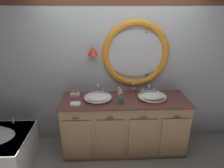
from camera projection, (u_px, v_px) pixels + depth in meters
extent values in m
plane|color=gray|center=(120.00, 157.00, 3.12)|extent=(14.00, 14.00, 0.00)
cube|color=silver|center=(119.00, 69.00, 3.20)|extent=(6.40, 0.08, 2.60)
cube|color=brown|center=(120.00, 2.00, 2.79)|extent=(6.27, 0.01, 0.09)
ellipsoid|color=silver|center=(136.00, 54.00, 3.06)|extent=(0.96, 0.02, 0.76)
torus|color=orange|center=(136.00, 54.00, 3.06)|extent=(1.06, 0.10, 1.06)
cube|color=#2866B7|center=(165.00, 57.00, 3.09)|extent=(0.05, 0.01, 0.05)
cube|color=orange|center=(147.00, 31.00, 2.93)|extent=(0.05, 0.01, 0.05)
cube|color=green|center=(110.00, 41.00, 2.96)|extent=(0.05, 0.01, 0.05)
cube|color=silver|center=(113.00, 70.00, 3.13)|extent=(0.04, 0.01, 0.04)
cube|color=#2866B7|center=(147.00, 75.00, 3.18)|extent=(0.05, 0.01, 0.05)
cylinder|color=#4C3823|center=(93.00, 49.00, 2.98)|extent=(0.02, 0.09, 0.02)
cone|color=red|center=(93.00, 51.00, 2.94)|extent=(0.17, 0.17, 0.14)
cube|color=tan|center=(124.00, 125.00, 3.19)|extent=(1.94, 0.62, 0.89)
cube|color=brown|center=(125.00, 100.00, 3.02)|extent=(1.98, 0.65, 0.03)
cube|color=brown|center=(123.00, 96.00, 3.33)|extent=(1.94, 0.02, 0.11)
cube|color=tan|center=(77.00, 141.00, 2.88)|extent=(0.41, 0.02, 0.68)
cylinder|color=#422D1E|center=(76.00, 119.00, 2.73)|extent=(0.10, 0.01, 0.01)
cube|color=tan|center=(110.00, 140.00, 2.90)|extent=(0.41, 0.02, 0.68)
cylinder|color=#422D1E|center=(110.00, 118.00, 2.75)|extent=(0.10, 0.01, 0.01)
cube|color=tan|center=(142.00, 139.00, 2.92)|extent=(0.41, 0.02, 0.68)
cylinder|color=#422D1E|center=(144.00, 117.00, 2.77)|extent=(0.10, 0.01, 0.01)
cube|color=tan|center=(174.00, 138.00, 2.94)|extent=(0.41, 0.02, 0.68)
cylinder|color=#422D1E|center=(177.00, 117.00, 2.79)|extent=(0.10, 0.01, 0.01)
cylinder|color=silver|center=(13.00, 120.00, 3.09)|extent=(0.04, 0.04, 0.11)
ellipsoid|color=white|center=(98.00, 97.00, 2.95)|extent=(0.40, 0.30, 0.10)
torus|color=white|center=(98.00, 97.00, 2.95)|extent=(0.42, 0.42, 0.02)
cylinder|color=silver|center=(98.00, 97.00, 2.95)|extent=(0.03, 0.03, 0.01)
ellipsoid|color=white|center=(152.00, 96.00, 2.99)|extent=(0.42, 0.26, 0.10)
torus|color=white|center=(152.00, 96.00, 2.98)|extent=(0.44, 0.44, 0.02)
cylinder|color=silver|center=(152.00, 96.00, 2.98)|extent=(0.03, 0.03, 0.01)
cylinder|color=silver|center=(98.00, 93.00, 3.21)|extent=(0.05, 0.05, 0.02)
cylinder|color=silver|center=(98.00, 88.00, 3.19)|extent=(0.02, 0.02, 0.14)
sphere|color=silver|center=(98.00, 85.00, 3.16)|extent=(0.03, 0.03, 0.03)
cylinder|color=silver|center=(98.00, 86.00, 3.12)|extent=(0.02, 0.10, 0.02)
cylinder|color=silver|center=(94.00, 92.00, 3.20)|extent=(0.04, 0.04, 0.06)
cylinder|color=silver|center=(103.00, 92.00, 3.21)|extent=(0.04, 0.04, 0.06)
cube|color=silver|center=(94.00, 90.00, 3.19)|extent=(0.05, 0.01, 0.01)
cube|color=silver|center=(103.00, 90.00, 3.20)|extent=(0.05, 0.01, 0.01)
cylinder|color=silver|center=(148.00, 92.00, 3.25)|extent=(0.05, 0.05, 0.02)
cylinder|color=silver|center=(148.00, 88.00, 3.22)|extent=(0.02, 0.02, 0.11)
sphere|color=silver|center=(149.00, 85.00, 3.20)|extent=(0.03, 0.03, 0.03)
cylinder|color=silver|center=(149.00, 86.00, 3.16)|extent=(0.02, 0.10, 0.02)
cylinder|color=silver|center=(143.00, 91.00, 3.24)|extent=(0.04, 0.04, 0.06)
cylinder|color=silver|center=(154.00, 91.00, 3.24)|extent=(0.04, 0.04, 0.06)
cube|color=silver|center=(143.00, 89.00, 3.22)|extent=(0.05, 0.01, 0.01)
cube|color=silver|center=(154.00, 89.00, 3.23)|extent=(0.05, 0.01, 0.01)
cylinder|color=slate|center=(121.00, 100.00, 2.86)|extent=(0.07, 0.07, 0.10)
torus|color=slate|center=(121.00, 97.00, 2.84)|extent=(0.08, 0.08, 0.01)
cylinder|color=green|center=(122.00, 98.00, 2.85)|extent=(0.03, 0.02, 0.15)
cube|color=white|center=(122.00, 92.00, 2.82)|extent=(0.02, 0.02, 0.02)
cylinder|color=#E0383D|center=(121.00, 97.00, 2.85)|extent=(0.04, 0.02, 0.19)
cube|color=white|center=(121.00, 90.00, 2.81)|extent=(0.02, 0.02, 0.02)
cylinder|color=yellow|center=(119.00, 98.00, 2.84)|extent=(0.02, 0.02, 0.15)
cube|color=white|center=(120.00, 93.00, 2.81)|extent=(0.02, 0.02, 0.02)
cylinder|color=#E0383D|center=(121.00, 98.00, 2.83)|extent=(0.03, 0.02, 0.16)
cube|color=white|center=(121.00, 93.00, 2.80)|extent=(0.02, 0.02, 0.03)
cylinder|color=#996647|center=(133.00, 91.00, 3.19)|extent=(0.08, 0.08, 0.10)
torus|color=#996647|center=(133.00, 88.00, 3.18)|extent=(0.08, 0.08, 0.01)
cylinder|color=purple|center=(134.00, 89.00, 3.18)|extent=(0.02, 0.03, 0.15)
cube|color=white|center=(134.00, 84.00, 3.15)|extent=(0.01, 0.02, 0.02)
cylinder|color=blue|center=(132.00, 87.00, 3.19)|extent=(0.02, 0.02, 0.19)
cube|color=white|center=(133.00, 81.00, 3.15)|extent=(0.02, 0.02, 0.02)
cylinder|color=pink|center=(132.00, 89.00, 3.16)|extent=(0.02, 0.03, 0.15)
cube|color=white|center=(133.00, 84.00, 3.13)|extent=(0.02, 0.02, 0.03)
cylinder|color=#EFE5C6|center=(119.00, 92.00, 3.14)|extent=(0.05, 0.05, 0.11)
cylinder|color=silver|center=(119.00, 88.00, 3.12)|extent=(0.03, 0.03, 0.02)
cylinder|color=silver|center=(119.00, 88.00, 3.09)|extent=(0.01, 0.04, 0.01)
cube|color=white|center=(75.00, 105.00, 2.81)|extent=(0.15, 0.13, 0.02)
cube|color=white|center=(75.00, 104.00, 2.80)|extent=(0.14, 0.12, 0.02)
cube|color=beige|center=(75.00, 95.00, 3.10)|extent=(0.14, 0.11, 0.05)
cylinder|color=orange|center=(73.00, 92.00, 3.08)|extent=(0.02, 0.02, 0.06)
cylinder|color=pink|center=(77.00, 91.00, 3.08)|extent=(0.02, 0.02, 0.07)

